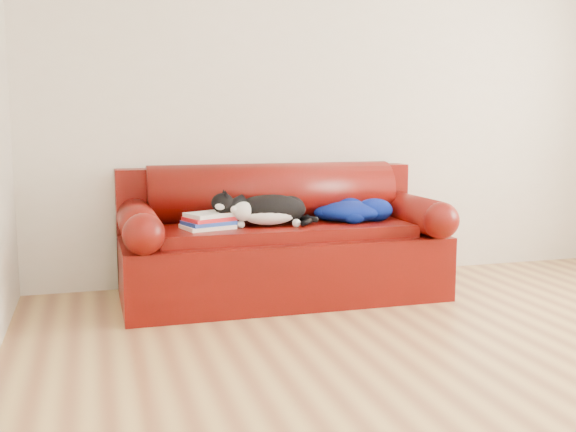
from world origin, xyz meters
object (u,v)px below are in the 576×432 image
at_px(sofa_base, 282,262).
at_px(blanket, 353,210).
at_px(cat, 269,211).
at_px(book_stack, 209,221).

distance_m(sofa_base, blanket, 0.59).
height_order(sofa_base, blanket, blanket).
bearing_deg(blanket, cat, -173.57).
relative_size(book_stack, cat, 0.49).
height_order(sofa_base, cat, cat).
relative_size(sofa_base, book_stack, 6.05).
xyz_separation_m(sofa_base, book_stack, (-0.50, -0.09, 0.31)).
distance_m(sofa_base, book_stack, 0.60).
distance_m(book_stack, cat, 0.39).
relative_size(sofa_base, blanket, 3.89).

